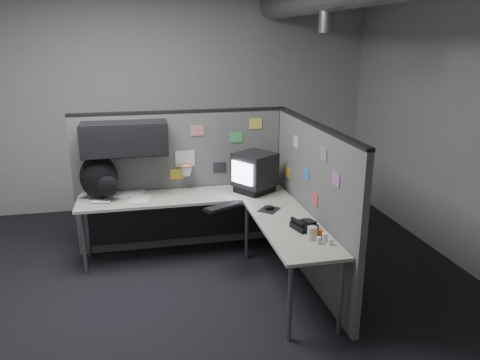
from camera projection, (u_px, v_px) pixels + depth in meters
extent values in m
cube|color=black|center=(208.00, 299.00, 4.49)|extent=(5.60, 5.60, 0.01)
cube|color=#9E9E99|center=(176.00, 97.00, 6.65)|extent=(5.60, 0.01, 3.20)
cube|color=#9E9E99|center=(336.00, 316.00, 1.40)|extent=(5.60, 0.01, 3.20)
cylinder|color=slate|center=(327.00, 18.00, 4.77)|extent=(0.16, 0.16, 0.30)
cube|color=#5C5D5B|center=(183.00, 181.00, 5.45)|extent=(2.43, 0.06, 1.60)
cube|color=black|center=(180.00, 111.00, 5.22)|extent=(2.43, 0.07, 0.03)
cube|color=black|center=(280.00, 175.00, 5.70)|extent=(0.07, 0.07, 1.60)
cube|color=black|center=(125.00, 139.00, 4.97)|extent=(0.90, 0.35, 0.35)
cube|color=black|center=(124.00, 142.00, 4.81)|extent=(0.90, 0.02, 0.33)
cube|color=silver|center=(185.00, 159.00, 5.34)|extent=(0.22, 0.02, 0.18)
torus|color=#D85914|center=(186.00, 166.00, 5.28)|extent=(0.16, 0.16, 0.01)
cone|color=white|center=(186.00, 171.00, 5.29)|extent=(0.14, 0.14, 0.11)
cube|color=silver|center=(104.00, 168.00, 5.18)|extent=(0.15, 0.01, 0.12)
cube|color=#D87F7F|center=(197.00, 130.00, 5.28)|extent=(0.15, 0.01, 0.12)
cube|color=#26262D|center=(220.00, 167.00, 5.47)|extent=(0.15, 0.01, 0.12)
cube|color=#4CB266|center=(236.00, 137.00, 5.41)|extent=(0.15, 0.01, 0.12)
cube|color=#E5D84C|center=(256.00, 124.00, 5.41)|extent=(0.15, 0.01, 0.12)
cube|color=gold|center=(177.00, 174.00, 5.38)|extent=(0.15, 0.01, 0.12)
cube|color=#5C5D5B|center=(312.00, 205.00, 4.68)|extent=(0.06, 2.23, 1.60)
cube|color=black|center=(315.00, 124.00, 4.44)|extent=(0.07, 2.23, 0.03)
cube|color=silver|center=(296.00, 142.00, 4.92)|extent=(0.01, 0.15, 0.12)
cube|color=#337FCC|center=(307.00, 174.00, 4.67)|extent=(0.01, 0.15, 0.12)
cube|color=gray|center=(323.00, 154.00, 4.21)|extent=(0.01, 0.15, 0.12)
cube|color=orange|center=(288.00, 172.00, 5.27)|extent=(0.01, 0.15, 0.12)
cube|color=#B266B2|center=(336.00, 179.00, 3.97)|extent=(0.01, 0.15, 0.12)
cube|color=#CC4C4C|center=(315.00, 199.00, 4.49)|extent=(0.01, 0.15, 0.12)
cube|color=#B0AC9F|center=(184.00, 197.00, 5.18)|extent=(2.30, 0.56, 0.03)
cube|color=#B0AC9F|center=(290.00, 226.00, 4.37)|extent=(0.56, 1.55, 0.03)
cube|color=black|center=(183.00, 216.00, 5.47)|extent=(2.18, 0.02, 0.55)
cylinder|color=gray|center=(84.00, 244.00, 4.86)|extent=(0.04, 0.04, 0.70)
cylinder|color=gray|center=(88.00, 228.00, 5.27)|extent=(0.04, 0.04, 0.70)
cylinder|color=gray|center=(247.00, 230.00, 5.21)|extent=(0.04, 0.04, 0.70)
cylinder|color=gray|center=(290.00, 303.00, 3.77)|extent=(0.04, 0.04, 0.70)
cylinder|color=gray|center=(341.00, 297.00, 3.86)|extent=(0.04, 0.04, 0.70)
cube|color=black|center=(255.00, 188.00, 5.30)|extent=(0.49, 0.48, 0.07)
cube|color=black|center=(255.00, 169.00, 5.23)|extent=(0.54, 0.54, 0.37)
cube|color=silver|center=(242.00, 173.00, 5.09)|extent=(0.18, 0.26, 0.24)
cube|color=black|center=(223.00, 208.00, 4.77)|extent=(0.43, 0.32, 0.03)
cube|color=black|center=(223.00, 206.00, 4.76)|extent=(0.40, 0.28, 0.01)
cube|color=black|center=(269.00, 210.00, 4.74)|extent=(0.27, 0.27, 0.01)
ellipsoid|color=black|center=(269.00, 207.00, 4.73)|extent=(0.11, 0.07, 0.04)
cube|color=black|center=(304.00, 226.00, 4.26)|extent=(0.23, 0.24, 0.06)
cylinder|color=black|center=(298.00, 222.00, 4.23)|extent=(0.09, 0.19, 0.04)
cube|color=black|center=(310.00, 221.00, 4.27)|extent=(0.11, 0.13, 0.02)
cylinder|color=silver|center=(325.00, 237.00, 3.99)|extent=(0.05, 0.05, 0.07)
cylinder|color=silver|center=(318.00, 241.00, 3.94)|extent=(0.05, 0.05, 0.06)
cylinder|color=silver|center=(330.00, 242.00, 3.93)|extent=(0.04, 0.04, 0.05)
cylinder|color=#D85914|center=(320.00, 234.00, 4.04)|extent=(0.05, 0.05, 0.08)
cylinder|color=#BAB2A4|center=(312.00, 233.00, 4.03)|extent=(0.10, 0.10, 0.12)
cube|color=white|center=(140.00, 199.00, 5.06)|extent=(0.26, 0.32, 0.00)
cube|color=white|center=(121.00, 194.00, 5.20)|extent=(0.26, 0.32, 0.00)
cube|color=white|center=(97.00, 197.00, 5.11)|extent=(0.26, 0.32, 0.00)
cube|color=white|center=(135.00, 192.00, 5.24)|extent=(0.26, 0.32, 0.00)
cube|color=white|center=(104.00, 199.00, 5.03)|extent=(0.26, 0.32, 0.00)
cube|color=white|center=(91.00, 193.00, 5.21)|extent=(0.26, 0.32, 0.00)
ellipsoid|color=black|center=(99.00, 177.00, 5.00)|extent=(0.46, 0.39, 0.49)
ellipsoid|color=black|center=(108.00, 186.00, 4.92)|extent=(0.24, 0.18, 0.22)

